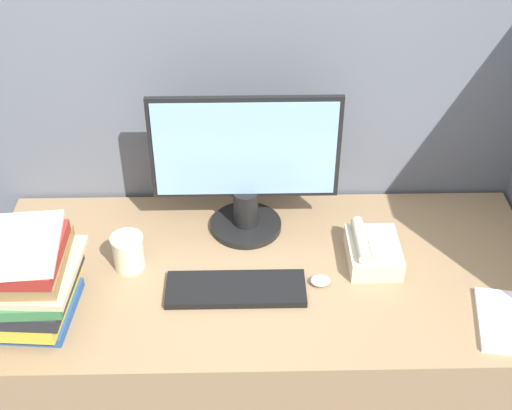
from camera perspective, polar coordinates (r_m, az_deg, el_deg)
The scene contains 8 objects.
cubicle_panel_rear at distance 2.44m, azimuth 0.48°, elevation 1.54°, with size 2.04×0.04×1.58m.
desk at distance 2.39m, azimuth 0.72°, elevation -12.20°, with size 1.64×0.76×0.78m.
monitor at distance 2.15m, azimuth -0.86°, elevation 2.90°, with size 0.57×0.23×0.46m.
keyboard at distance 2.05m, azimuth -1.62°, elevation -6.73°, with size 0.40×0.14×0.02m.
mouse at distance 2.08m, azimuth 5.17°, elevation -6.05°, with size 0.06×0.05×0.03m.
coffee_cup at distance 2.13m, azimuth -10.19°, elevation -3.72°, with size 0.10×0.10×0.11m.
book_stack at distance 2.00m, azimuth -17.55°, elevation -5.64°, with size 0.25×0.31×0.25m.
desk_telephone at distance 2.16m, azimuth 9.26°, elevation -3.65°, with size 0.15×0.20×0.10m.
Camera 1 is at (-0.06, -1.19, 2.19)m, focal length 50.00 mm.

